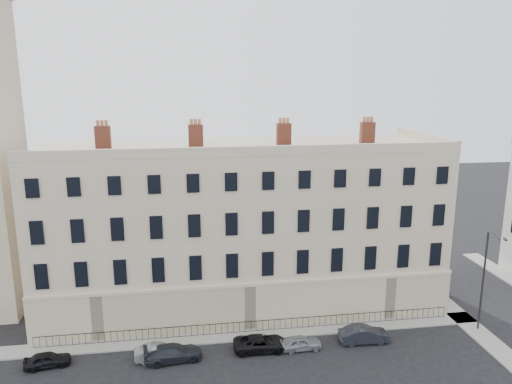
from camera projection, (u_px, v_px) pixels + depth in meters
ground at (339, 362)px, 37.95m from camera, size 160.00×160.00×0.00m
terrace at (241, 225)px, 46.86m from camera, size 36.22×12.22×17.00m
pavement_terrace at (204, 338)px, 41.27m from camera, size 48.00×2.00×0.12m
pavement_east_return at (444, 303)px, 47.54m from camera, size 2.00×24.00×0.12m
railings at (251, 327)px, 42.13m from camera, size 35.00×0.04×0.96m
car_a at (47, 360)px, 37.19m from camera, size 3.52×1.87×1.14m
car_b at (158, 352)px, 38.19m from camera, size 3.71×1.57×1.19m
car_c at (173, 353)px, 37.98m from camera, size 4.59×2.28×1.28m
car_d at (261, 343)px, 39.41m from camera, size 4.44×2.14×1.22m
car_e at (301, 343)px, 39.54m from camera, size 3.40×1.48×1.14m
car_f at (364, 334)px, 40.58m from camera, size 4.17×1.55×1.36m
streetlamp at (485, 277)px, 41.50m from camera, size 0.80×1.82×8.76m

